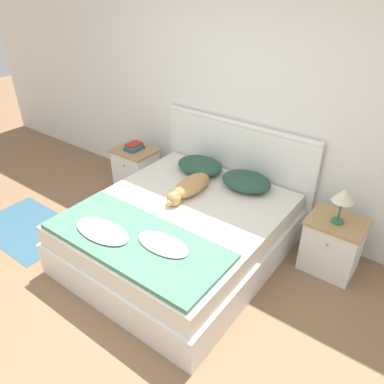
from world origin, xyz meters
TOP-DOWN VIEW (x-y plane):
  - ground_plane at (0.00, 0.00)m, footprint 16.00×16.00m
  - wall_back at (0.00, 2.13)m, footprint 9.00×0.06m
  - bed at (-0.12, 1.06)m, footprint 1.73×1.95m
  - headboard at (-0.12, 2.06)m, footprint 1.81×0.06m
  - nightstand_left at (-1.36, 1.75)m, footprint 0.49×0.42m
  - nightstand_right at (1.11, 1.75)m, footprint 0.49×0.42m
  - pillow_left at (-0.41, 1.79)m, footprint 0.52×0.40m
  - pillow_right at (0.16, 1.79)m, footprint 0.52×0.40m
  - quilt at (-0.14, 0.47)m, footprint 1.59×0.69m
  - dog at (-0.22, 1.35)m, footprint 0.22×0.70m
  - book_stack at (-1.37, 1.75)m, footprint 0.16×0.22m
  - table_lamp at (1.11, 1.72)m, footprint 0.18×0.18m
  - rug at (-1.73, 0.40)m, footprint 1.12×0.75m

SIDE VIEW (x-z plane):
  - ground_plane at x=0.00m, z-range 0.00..0.00m
  - rug at x=-1.73m, z-range 0.00..0.00m
  - bed at x=-0.12m, z-range 0.00..0.52m
  - nightstand_left at x=-1.36m, z-range 0.00..0.54m
  - nightstand_right at x=1.11m, z-range 0.00..0.54m
  - quilt at x=-0.14m, z-range 0.52..0.59m
  - headboard at x=-0.12m, z-range 0.02..1.11m
  - book_stack at x=-1.37m, z-range 0.54..0.62m
  - pillow_left at x=-0.41m, z-range 0.53..0.67m
  - pillow_right at x=0.16m, z-range 0.53..0.67m
  - dog at x=-0.22m, z-range 0.52..0.69m
  - table_lamp at x=1.11m, z-range 0.63..0.97m
  - wall_back at x=0.00m, z-range 0.00..2.55m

